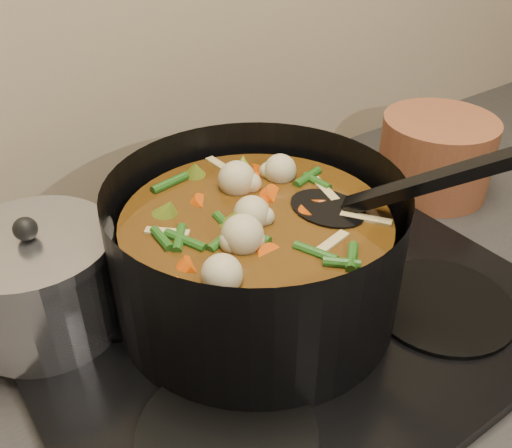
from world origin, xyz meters
TOP-DOWN VIEW (x-y plane):
  - stovetop at (0.00, 1.93)m, footprint 0.62×0.54m
  - stockpot at (-0.02, 1.94)m, footprint 0.45×0.45m
  - saucepan at (-0.25, 2.06)m, footprint 0.18×0.18m
  - terracotta_crock at (0.40, 2.02)m, footprint 0.22×0.22m

SIDE VIEW (x-z plane):
  - stovetop at x=0.00m, z-range 0.91..0.93m
  - terracotta_crock at x=0.40m, z-range 0.91..1.04m
  - saucepan at x=-0.25m, z-range 0.92..1.07m
  - stockpot at x=-0.02m, z-range 0.88..1.14m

